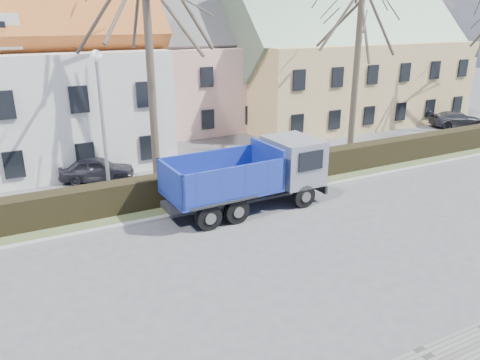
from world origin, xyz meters
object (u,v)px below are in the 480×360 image
dump_truck (241,178)px  streetlight (104,131)px  cart_frame (180,208)px  parked_car_b (457,119)px  parked_car_a (97,169)px

dump_truck → streetlight: streetlight is taller
dump_truck → streetlight: 6.05m
streetlight → cart_frame: size_ratio=9.36×
streetlight → parked_car_b: size_ratio=1.69×
dump_truck → cart_frame: 2.84m
parked_car_a → streetlight: bearing=-164.0°
dump_truck → cart_frame: dump_truck is taller
streetlight → cart_frame: streetlight is taller
cart_frame → dump_truck: bearing=-14.7°
parked_car_a → parked_car_b: (26.30, -0.11, -0.04)m
dump_truck → parked_car_a: size_ratio=2.02×
dump_truck → cart_frame: size_ratio=10.15×
dump_truck → parked_car_b: 22.58m
dump_truck → parked_car_b: size_ratio=1.83×
cart_frame → parked_car_a: 6.38m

